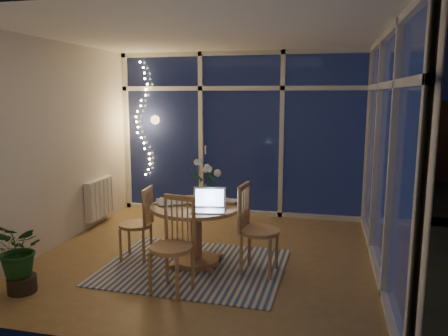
{
  "coord_description": "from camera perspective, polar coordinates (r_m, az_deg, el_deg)",
  "views": [
    {
      "loc": [
        1.35,
        -4.86,
        1.94
      ],
      "look_at": [
        0.13,
        0.25,
        1.05
      ],
      "focal_mm": 35.0,
      "sensor_mm": 36.0,
      "label": 1
    }
  ],
  "objects": [
    {
      "name": "rug",
      "position": [
        5.08,
        -3.95,
        -12.73
      ],
      "size": [
        2.04,
        1.65,
        0.01
      ],
      "primitive_type": "cube",
      "rotation": [
        0.0,
        0.0,
        -0.03
      ],
      "color": "beige",
      "rests_on": "floor"
    },
    {
      "name": "neighbour_roof",
      "position": [
        13.41,
        9.06,
        10.64
      ],
      "size": [
        7.0,
        3.0,
        2.2
      ],
      "primitive_type": "cube",
      "color": "#2F3139",
      "rests_on": "ground"
    },
    {
      "name": "floor",
      "position": [
        5.41,
        -2.0,
        -11.39
      ],
      "size": [
        4.0,
        4.0,
        0.0
      ],
      "primitive_type": "plane",
      "color": "olive",
      "rests_on": "ground"
    },
    {
      "name": "flower_vase",
      "position": [
        5.17,
        -2.34,
        -3.04
      ],
      "size": [
        0.21,
        0.21,
        0.21
      ],
      "primitive_type": "imported",
      "rotation": [
        0.0,
        0.0,
        -0.03
      ],
      "color": "silver",
      "rests_on": "dining_table"
    },
    {
      "name": "chair_left",
      "position": [
        5.28,
        -11.49,
        -7.05
      ],
      "size": [
        0.44,
        0.44,
        0.88
      ],
      "primitive_type": "cube",
      "rotation": [
        0.0,
        0.0,
        -1.49
      ],
      "color": "#9A7A45",
      "rests_on": "floor"
    },
    {
      "name": "garden_patio",
      "position": [
        10.1,
        8.31,
        -1.88
      ],
      "size": [
        12.0,
        6.0,
        0.1
      ],
      "primitive_type": "cube",
      "color": "black",
      "rests_on": "ground"
    },
    {
      "name": "window_wall_right",
      "position": [
        4.94,
        20.39,
        1.6
      ],
      "size": [
        0.1,
        4.0,
        2.6
      ],
      "primitive_type": "cube",
      "color": "silver",
      "rests_on": "floor"
    },
    {
      "name": "wall_left",
      "position": [
        5.94,
        -21.06,
        2.82
      ],
      "size": [
        0.04,
        4.0,
        2.6
      ],
      "primitive_type": "cube",
      "color": "silver",
      "rests_on": "floor"
    },
    {
      "name": "chair_front",
      "position": [
        4.36,
        -6.92,
        -10.0
      ],
      "size": [
        0.52,
        0.52,
        0.96
      ],
      "primitive_type": "cube",
      "rotation": [
        0.0,
        0.0,
        -0.2
      ],
      "color": "#9A7A45",
      "rests_on": "floor"
    },
    {
      "name": "bowl",
      "position": [
        5.02,
        0.92,
        -4.44
      ],
      "size": [
        0.16,
        0.16,
        0.04
      ],
      "primitive_type": "imported",
      "rotation": [
        0.0,
        0.0,
        -0.03
      ],
      "color": "white",
      "rests_on": "dining_table"
    },
    {
      "name": "potted_plant",
      "position": [
        4.8,
        -25.12,
        -10.28
      ],
      "size": [
        0.67,
        0.63,
        0.76
      ],
      "primitive_type": "imported",
      "rotation": [
        0.0,
        0.0,
        -0.36
      ],
      "color": "#17431B",
      "rests_on": "floor"
    },
    {
      "name": "newspapers",
      "position": [
        5.11,
        -6.34,
        -4.32
      ],
      "size": [
        0.5,
        0.45,
        0.02
      ],
      "primitive_type": "cube",
      "rotation": [
        0.0,
        0.0,
        0.37
      ],
      "color": "#BBBAB2",
      "rests_on": "dining_table"
    },
    {
      "name": "window_wall_back",
      "position": [
        6.98,
        2.21,
        4.38
      ],
      "size": [
        4.0,
        0.1,
        2.6
      ],
      "primitive_type": "cube",
      "color": "silver",
      "rests_on": "floor"
    },
    {
      "name": "garden_shrubs",
      "position": [
        8.67,
        -1.17,
        -0.26
      ],
      "size": [
        0.9,
        0.9,
        0.9
      ],
      "primitive_type": "sphere",
      "color": "black",
      "rests_on": "ground"
    },
    {
      "name": "wall_right",
      "position": [
        4.95,
        20.85,
        1.58
      ],
      "size": [
        0.04,
        4.0,
        2.6
      ],
      "primitive_type": "cube",
      "color": "silver",
      "rests_on": "floor"
    },
    {
      "name": "ceiling",
      "position": [
        5.09,
        -2.18,
        17.09
      ],
      "size": [
        4.0,
        4.0,
        0.0
      ],
      "primitive_type": "plane",
      "color": "silver",
      "rests_on": "wall_back"
    },
    {
      "name": "chair_right",
      "position": [
        4.78,
        4.66,
        -7.92
      ],
      "size": [
        0.51,
        0.51,
        1.0
      ],
      "primitive_type": "cube",
      "rotation": [
        0.0,
        0.0,
        1.46
      ],
      "color": "#9A7A45",
      "rests_on": "floor"
    },
    {
      "name": "dining_table",
      "position": [
        5.05,
        -3.65,
        -8.71
      ],
      "size": [
        1.05,
        1.05,
        0.7
      ],
      "primitive_type": "cylinder",
      "rotation": [
        0.0,
        0.0,
        -0.03
      ],
      "color": "#9A7A45",
      "rests_on": "floor"
    },
    {
      "name": "radiator",
      "position": [
        6.81,
        -15.92,
        -3.8
      ],
      "size": [
        0.1,
        0.7,
        0.58
      ],
      "primitive_type": "cube",
      "color": "white",
      "rests_on": "wall_left"
    },
    {
      "name": "garden_fence",
      "position": [
        10.5,
        5.96,
        3.91
      ],
      "size": [
        11.0,
        0.08,
        1.8
      ],
      "primitive_type": "cube",
      "color": "#3D2416",
      "rests_on": "ground"
    },
    {
      "name": "laptop",
      "position": [
        4.66,
        -2.04,
        -4.15
      ],
      "size": [
        0.4,
        0.36,
        0.26
      ],
      "primitive_type": null,
      "rotation": [
        0.0,
        0.0,
        0.17
      ],
      "color": "#B3B3B8",
      "rests_on": "dining_table"
    },
    {
      "name": "wall_front",
      "position": [
        3.23,
        -11.59,
        -1.98
      ],
      "size": [
        4.0,
        0.04,
        2.6
      ],
      "primitive_type": "cube",
      "color": "silver",
      "rests_on": "floor"
    },
    {
      "name": "phone",
      "position": [
        4.84,
        -2.94,
        -5.15
      ],
      "size": [
        0.12,
        0.07,
        0.01
      ],
      "primitive_type": "cube",
      "rotation": [
        0.0,
        0.0,
        0.19
      ],
      "color": "black",
      "rests_on": "dining_table"
    },
    {
      "name": "fairy_lights",
      "position": [
        7.39,
        -10.63,
        6.26
      ],
      "size": [
        0.24,
        0.1,
        1.85
      ],
      "primitive_type": null,
      "color": "#F2C561",
      "rests_on": "window_wall_back"
    },
    {
      "name": "wall_back",
      "position": [
        7.02,
        2.27,
        4.41
      ],
      "size": [
        4.0,
        0.04,
        2.6
      ],
      "primitive_type": "cube",
      "color": "silver",
      "rests_on": "floor"
    }
  ]
}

